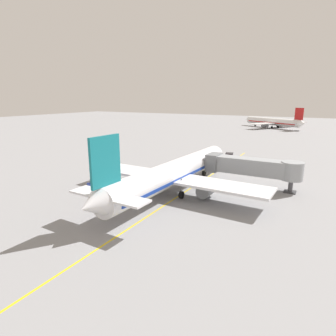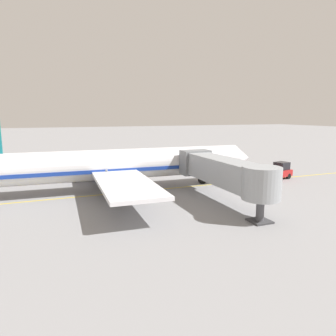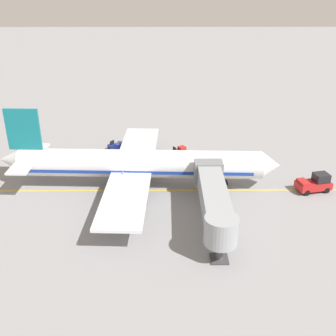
{
  "view_description": "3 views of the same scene",
  "coord_description": "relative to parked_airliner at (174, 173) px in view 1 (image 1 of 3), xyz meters",
  "views": [
    {
      "loc": [
        18.32,
        -36.05,
        14.53
      ],
      "look_at": [
        -3.54,
        3.4,
        3.3
      ],
      "focal_mm": 30.33,
      "sensor_mm": 36.0,
      "label": 1
    },
    {
      "loc": [
        36.05,
        -6.72,
        9.37
      ],
      "look_at": [
        0.85,
        7.18,
        2.81
      ],
      "focal_mm": 33.42,
      "sensor_mm": 36.0,
      "label": 2
    },
    {
      "loc": [
        47.0,
        5.1,
        25.45
      ],
      "look_at": [
        -1.67,
        5.42,
        2.5
      ],
      "focal_mm": 43.0,
      "sensor_mm": 36.0,
      "label": 3
    }
  ],
  "objects": [
    {
      "name": "baggage_cart_second_in_train",
      "position": [
        -7.32,
        -3.92,
        -2.24
      ],
      "size": [
        1.75,
        2.98,
        1.58
      ],
      "color": "#4C4C51",
      "rests_on": "ground"
    },
    {
      "name": "pushback_tractor",
      "position": [
        1.63,
        23.25,
        -2.09
      ],
      "size": [
        3.13,
        4.78,
        2.4
      ],
      "color": "#B21E1E",
      "rests_on": "ground"
    },
    {
      "name": "baggage_tug_lead",
      "position": [
        -10.11,
        5.73,
        -2.47
      ],
      "size": [
        2.3,
        2.76,
        1.62
      ],
      "color": "#B21E1E",
      "rests_on": "ground"
    },
    {
      "name": "safety_cone_nose_left",
      "position": [
        -6.05,
        12.29,
        -2.9
      ],
      "size": [
        0.36,
        0.36,
        0.59
      ],
      "color": "black",
      "rests_on": "ground"
    },
    {
      "name": "distant_taxiing_airliner",
      "position": [
        -3.32,
        109.89,
        -0.16
      ],
      "size": [
        32.03,
        27.03,
        10.1
      ],
      "color": "white",
      "rests_on": "ground"
    },
    {
      "name": "ground_crew_wing_walker",
      "position": [
        -6.97,
        4.8,
        -2.23
      ],
      "size": [
        0.29,
        0.73,
        1.69
      ],
      "color": "#232328",
      "rests_on": "ground"
    },
    {
      "name": "gate_lead_in_line",
      "position": [
        1.43,
        -1.46,
        -3.18
      ],
      "size": [
        0.24,
        80.0,
        0.01
      ],
      "primitive_type": "cube",
      "color": "gold",
      "rests_on": "ground"
    },
    {
      "name": "baggage_tug_trailing",
      "position": [
        -12.1,
        -4.42,
        -2.47
      ],
      "size": [
        2.43,
        2.73,
        1.62
      ],
      "color": "#1E339E",
      "rests_on": "ground"
    },
    {
      "name": "parked_airliner",
      "position": [
        0.0,
        0.0,
        0.0
      ],
      "size": [
        30.19,
        37.31,
        10.63
      ],
      "color": "silver",
      "rests_on": "ground"
    },
    {
      "name": "jet_bridge",
      "position": [
        9.88,
        8.98,
        0.27
      ],
      "size": [
        15.45,
        3.5,
        4.98
      ],
      "color": "#93999E",
      "rests_on": "ground"
    },
    {
      "name": "ground_plane",
      "position": [
        1.43,
        -1.46,
        -3.19
      ],
      "size": [
        400.0,
        400.0,
        0.0
      ],
      "primitive_type": "plane",
      "color": "gray"
    },
    {
      "name": "baggage_cart_front",
      "position": [
        -6.9,
        -1.0,
        -2.24
      ],
      "size": [
        1.75,
        2.98,
        1.58
      ],
      "color": "#4C4C51",
      "rests_on": "ground"
    }
  ]
}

